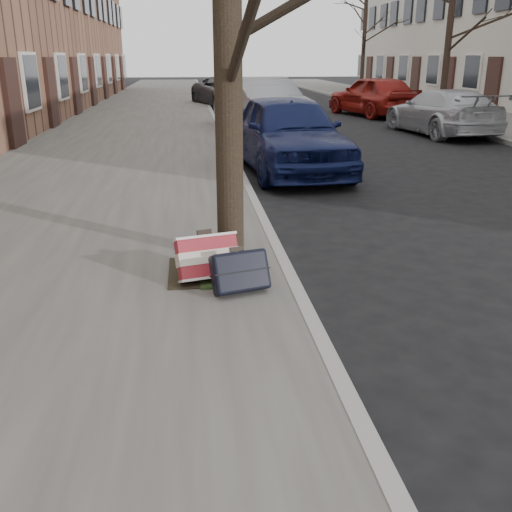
{
  "coord_description": "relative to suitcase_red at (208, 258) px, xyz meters",
  "views": [
    {
      "loc": [
        -2.18,
        -4.05,
        2.13
      ],
      "look_at": [
        -1.61,
        0.8,
        0.41
      ],
      "focal_mm": 40.0,
      "sensor_mm": 36.0,
      "label": 1
    }
  ],
  "objects": [
    {
      "name": "ground",
      "position": [
        2.05,
        -1.01,
        -0.34
      ],
      "size": [
        120.0,
        120.0,
        0.0
      ],
      "primitive_type": "plane",
      "color": "black",
      "rests_on": "ground"
    },
    {
      "name": "car_near_mid",
      "position": [
        2.03,
        11.76,
        0.44
      ],
      "size": [
        2.66,
        4.97,
        1.55
      ],
      "primitive_type": "imported",
      "rotation": [
        0.0,
        0.0,
        0.23
      ],
      "color": "#96989D",
      "rests_on": "ground"
    },
    {
      "name": "car_near_front",
      "position": [
        1.76,
        5.81,
        0.39
      ],
      "size": [
        2.09,
        4.44,
        1.47
      ],
      "primitive_type": "imported",
      "rotation": [
        0.0,
        0.0,
        0.08
      ],
      "color": "#111949",
      "rests_on": "ground"
    },
    {
      "name": "car_far_back",
      "position": [
        6.74,
        16.16,
        0.4
      ],
      "size": [
        2.78,
        4.64,
        1.48
      ],
      "primitive_type": "imported",
      "rotation": [
        0.0,
        0.0,
        3.39
      ],
      "color": "maroon",
      "rests_on": "ground"
    },
    {
      "name": "far_sidewalk",
      "position": [
        9.85,
        13.99,
        -0.28
      ],
      "size": [
        4.0,
        70.0,
        0.12
      ],
      "primitive_type": "cube",
      "color": "#66645C",
      "rests_on": "ground"
    },
    {
      "name": "car_far_front",
      "position": [
        6.99,
        10.72,
        0.3
      ],
      "size": [
        2.16,
        4.51,
        1.27
      ],
      "primitive_type": "imported",
      "rotation": [
        0.0,
        0.0,
        3.23
      ],
      "color": "#A7AAAF",
      "rests_on": "ground"
    },
    {
      "name": "near_sidewalk",
      "position": [
        -1.65,
        13.99,
        -0.28
      ],
      "size": [
        5.0,
        70.0,
        0.12
      ],
      "primitive_type": "cube",
      "color": "slate",
      "rests_on": "ground"
    },
    {
      "name": "dirt_patch",
      "position": [
        0.05,
        0.19,
        -0.21
      ],
      "size": [
        0.85,
        0.85,
        0.02
      ],
      "primitive_type": "cube",
      "color": "black",
      "rests_on": "near_sidewalk"
    },
    {
      "name": "suitcase_red",
      "position": [
        0.0,
        0.0,
        0.0
      ],
      "size": [
        0.63,
        0.45,
        0.44
      ],
      "primitive_type": "cube",
      "rotation": [
        -0.42,
        0.0,
        0.26
      ],
      "color": "maroon",
      "rests_on": "near_sidewalk"
    },
    {
      "name": "tree_far_b",
      "position": [
        9.25,
        15.77,
        2.28
      ],
      "size": [
        0.24,
        0.24,
        5.0
      ],
      "primitive_type": "cylinder",
      "color": "black",
      "rests_on": "far_sidewalk"
    },
    {
      "name": "car_near_back",
      "position": [
        1.66,
        20.94,
        0.31
      ],
      "size": [
        3.36,
        5.07,
        1.29
      ],
      "primitive_type": "imported",
      "rotation": [
        0.0,
        0.0,
        0.28
      ],
      "color": "#39383E",
      "rests_on": "ground"
    },
    {
      "name": "suitcase_navy",
      "position": [
        0.27,
        -0.34,
        -0.02
      ],
      "size": [
        0.58,
        0.43,
        0.4
      ],
      "primitive_type": "cube",
      "rotation": [
        -0.42,
        0.0,
        0.28
      ],
      "color": "black",
      "rests_on": "near_sidewalk"
    },
    {
      "name": "tree_far_c",
      "position": [
        9.25,
        26.08,
        2.52
      ],
      "size": [
        0.2,
        0.2,
        5.47
      ],
      "primitive_type": "cylinder",
      "color": "black",
      "rests_on": "far_sidewalk"
    }
  ]
}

